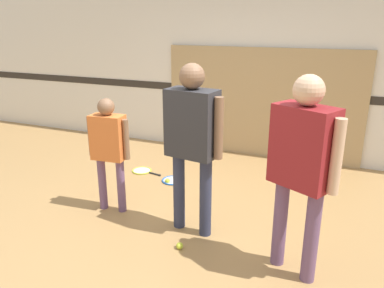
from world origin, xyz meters
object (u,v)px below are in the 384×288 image
(person_student_right, at_px, (302,157))
(tennis_ball_by_spare_racket, at_px, (167,181))
(racket_spare_on_floor, at_px, (174,181))
(person_instructor, at_px, (192,132))
(tennis_ball_stray_left, at_px, (318,222))
(person_student_left, at_px, (109,143))
(tennis_ball_near_instructor, at_px, (180,246))
(racket_second_spare, at_px, (143,171))

(person_student_right, height_order, tennis_ball_by_spare_racket, person_student_right)
(racket_spare_on_floor, bearing_deg, tennis_ball_by_spare_racket, -78.31)
(person_instructor, distance_m, tennis_ball_stray_left, 1.70)
(racket_spare_on_floor, bearing_deg, tennis_ball_stray_left, 31.90)
(person_student_left, bearing_deg, person_instructor, -9.05)
(person_student_right, height_order, tennis_ball_near_instructor, person_student_right)
(person_instructor, height_order, tennis_ball_stray_left, person_instructor)
(racket_second_spare, relative_size, tennis_ball_stray_left, 7.66)
(racket_second_spare, xyz_separation_m, tennis_ball_near_instructor, (1.30, -1.57, 0.02))
(person_student_right, bearing_deg, tennis_ball_stray_left, -72.23)
(tennis_ball_near_instructor, relative_size, tennis_ball_stray_left, 1.00)
(person_instructor, relative_size, tennis_ball_stray_left, 26.12)
(racket_second_spare, distance_m, tennis_ball_near_instructor, 2.04)
(person_student_right, height_order, racket_second_spare, person_student_right)
(person_student_right, relative_size, tennis_ball_by_spare_racket, 25.96)
(racket_spare_on_floor, height_order, tennis_ball_by_spare_racket, tennis_ball_by_spare_racket)
(tennis_ball_near_instructor, height_order, tennis_ball_stray_left, same)
(person_student_right, xyz_separation_m, racket_spare_on_floor, (-1.78, 1.34, -1.05))
(racket_second_spare, bearing_deg, tennis_ball_stray_left, -3.46)
(tennis_ball_near_instructor, distance_m, tennis_ball_by_spare_racket, 1.55)
(tennis_ball_near_instructor, relative_size, tennis_ball_by_spare_racket, 1.00)
(racket_spare_on_floor, relative_size, racket_second_spare, 0.94)
(person_instructor, distance_m, racket_second_spare, 2.05)
(person_student_left, bearing_deg, tennis_ball_near_instructor, -27.81)
(person_instructor, xyz_separation_m, racket_second_spare, (-1.28, 1.20, -1.06))
(racket_second_spare, height_order, tennis_ball_near_instructor, tennis_ball_near_instructor)
(person_student_left, height_order, tennis_ball_near_instructor, person_student_left)
(racket_second_spare, bearing_deg, person_student_right, -22.49)
(racket_second_spare, xyz_separation_m, tennis_ball_by_spare_racket, (0.51, -0.23, 0.02))
(racket_spare_on_floor, distance_m, racket_second_spare, 0.59)
(person_student_left, relative_size, racket_second_spare, 2.59)
(person_student_right, bearing_deg, racket_second_spare, -5.59)
(tennis_ball_by_spare_racket, distance_m, tennis_ball_stray_left, 2.01)
(person_student_right, bearing_deg, tennis_ball_by_spare_racket, -7.69)
(person_instructor, distance_m, person_student_right, 1.10)
(person_student_right, xyz_separation_m, tennis_ball_near_instructor, (-1.04, -0.08, -1.03))
(tennis_ball_near_instructor, bearing_deg, racket_second_spare, 129.72)
(person_student_right, bearing_deg, person_student_left, 17.27)
(person_student_right, bearing_deg, racket_spare_on_floor, -10.14)
(person_instructor, height_order, person_student_left, person_instructor)
(tennis_ball_by_spare_racket, relative_size, tennis_ball_stray_left, 1.00)
(racket_spare_on_floor, bearing_deg, tennis_ball_near_instructor, -17.66)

